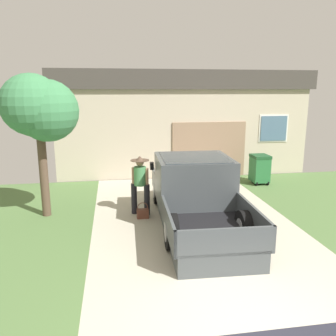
# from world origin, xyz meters

# --- Properties ---
(pickup_truck) EXTENTS (2.13, 5.23, 1.70)m
(pickup_truck) POSITION_xyz_m (0.08, 4.51, 0.75)
(pickup_truck) COLOR #444A4D
(pickup_truck) RESTS_ON ground
(person_with_hat) EXTENTS (0.52, 0.52, 1.67)m
(person_with_hat) POSITION_xyz_m (-1.30, 5.14, 0.94)
(person_with_hat) COLOR black
(person_with_hat) RESTS_ON ground
(handbag) EXTENTS (0.32, 0.19, 0.44)m
(handbag) POSITION_xyz_m (-1.28, 4.81, 0.14)
(handbag) COLOR brown
(handbag) RESTS_ON ground
(house_with_garage) EXTENTS (10.44, 6.79, 4.17)m
(house_with_garage) POSITION_xyz_m (0.86, 12.31, 2.11)
(house_with_garage) COLOR #C1B39C
(house_with_garage) RESTS_ON ground
(front_yard_tree) EXTENTS (1.96, 1.92, 3.84)m
(front_yard_tree) POSITION_xyz_m (-3.87, 5.41, 2.95)
(front_yard_tree) COLOR brown
(front_yard_tree) RESTS_ON ground
(wheeled_trash_bin) EXTENTS (0.60, 0.72, 1.08)m
(wheeled_trash_bin) POSITION_xyz_m (3.32, 7.66, 0.59)
(wheeled_trash_bin) COLOR #286B38
(wheeled_trash_bin) RESTS_ON ground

